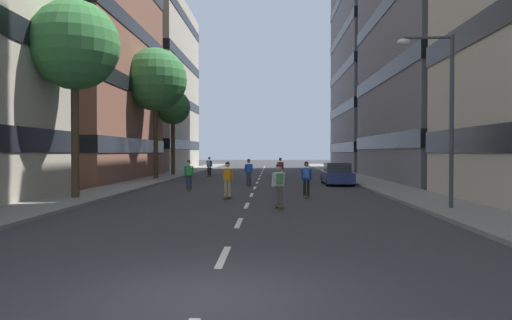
{
  "coord_description": "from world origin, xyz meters",
  "views": [
    {
      "loc": [
        1.03,
        -7.47,
        2.26
      ],
      "look_at": [
        0.0,
        25.3,
        1.69
      ],
      "focal_mm": 34.43,
      "sensor_mm": 36.0,
      "label": 1
    }
  ],
  "objects": [
    {
      "name": "ground_plane",
      "position": [
        0.0,
        30.9,
        0.0
      ],
      "size": [
        185.38,
        185.38,
        0.0
      ],
      "primitive_type": "plane",
      "color": "#333335"
    },
    {
      "name": "sidewalk_left",
      "position": [
        -8.09,
        34.76,
        0.07
      ],
      "size": [
        2.81,
        84.97,
        0.14
      ],
      "primitive_type": "cube",
      "color": "gray",
      "rests_on": "ground_plane"
    },
    {
      "name": "sidewalk_right",
      "position": [
        8.09,
        34.76,
        0.07
      ],
      "size": [
        2.81,
        84.97,
        0.14
      ],
      "primitive_type": "cube",
      "color": "gray",
      "rests_on": "ground_plane"
    },
    {
      "name": "lane_markings",
      "position": [
        0.0,
        33.0,
        0.0
      ],
      "size": [
        0.16,
        72.2,
        0.01
      ],
      "color": "silver",
      "rests_on": "ground_plane"
    },
    {
      "name": "building_left_far",
      "position": [
        -17.04,
        53.06,
        10.39
      ],
      "size": [
        15.2,
        20.52,
        20.6
      ],
      "color": "#BCB29E",
      "rests_on": "ground_plane"
    },
    {
      "name": "building_right_far",
      "position": [
        17.04,
        53.06,
        18.46
      ],
      "size": [
        15.2,
        20.25,
        36.75
      ],
      "color": "slate",
      "rests_on": "ground_plane"
    },
    {
      "name": "parked_car_near",
      "position": [
        5.49,
        25.9,
        0.7
      ],
      "size": [
        1.82,
        4.4,
        1.52
      ],
      "color": "navy",
      "rests_on": "ground_plane"
    },
    {
      "name": "street_tree_near",
      "position": [
        -8.09,
        30.92,
        7.9
      ],
      "size": [
        4.94,
        4.94,
        10.26
      ],
      "color": "#4C3823",
      "rests_on": "sidewalk_left"
    },
    {
      "name": "street_tree_mid",
      "position": [
        -8.09,
        15.04,
        7.16
      ],
      "size": [
        4.14,
        4.14,
        9.13
      ],
      "color": "#4C3823",
      "rests_on": "sidewalk_left"
    },
    {
      "name": "street_tree_far",
      "position": [
        -8.09,
        37.72,
        6.3
      ],
      "size": [
        3.2,
        3.2,
        7.84
      ],
      "color": "#4C3823",
      "rests_on": "sidewalk_left"
    },
    {
      "name": "streetlamp_right",
      "position": [
        7.44,
        11.21,
        4.14
      ],
      "size": [
        2.13,
        0.3,
        6.5
      ],
      "color": "#3F3F44",
      "rests_on": "sidewalk_right"
    },
    {
      "name": "skater_0",
      "position": [
        1.33,
        11.94,
        1.02
      ],
      "size": [
        0.57,
        0.92,
        1.78
      ],
      "color": "brown",
      "rests_on": "ground_plane"
    },
    {
      "name": "skater_1",
      "position": [
        -4.64,
        37.01,
        1.02
      ],
      "size": [
        0.56,
        0.92,
        1.78
      ],
      "color": "brown",
      "rests_on": "ground_plane"
    },
    {
      "name": "skater_2",
      "position": [
        -3.74,
        20.69,
        0.98
      ],
      "size": [
        0.56,
        0.92,
        1.78
      ],
      "color": "brown",
      "rests_on": "ground_plane"
    },
    {
      "name": "skater_3",
      "position": [
        -1.07,
        15.96,
        0.98
      ],
      "size": [
        0.56,
        0.92,
        1.78
      ],
      "color": "brown",
      "rests_on": "ground_plane"
    },
    {
      "name": "skater_4",
      "position": [
        1.74,
        31.37,
        0.98
      ],
      "size": [
        0.55,
        0.91,
        1.78
      ],
      "color": "brown",
      "rests_on": "ground_plane"
    },
    {
      "name": "skater_5",
      "position": [
        -0.46,
        24.76,
        0.98
      ],
      "size": [
        0.57,
        0.92,
        1.78
      ],
      "color": "brown",
      "rests_on": "ground_plane"
    },
    {
      "name": "skater_6",
      "position": [
        2.74,
        16.6,
        1.02
      ],
      "size": [
        0.55,
        0.92,
        1.78
      ],
      "color": "brown",
      "rests_on": "ground_plane"
    }
  ]
}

